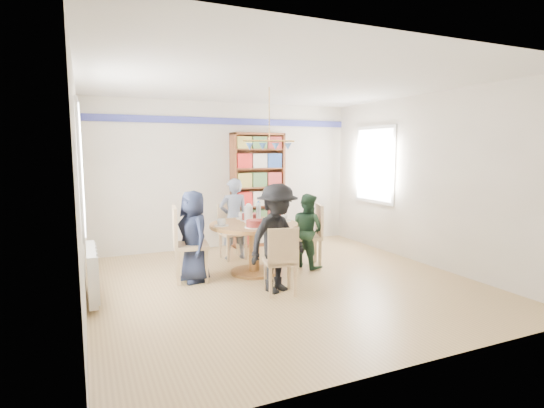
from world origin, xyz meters
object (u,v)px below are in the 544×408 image
radiator (92,273)px  dining_table (254,236)px  chair_far (231,228)px  person_far (234,219)px  bookshelf (258,191)px  chair_near (281,258)px  person_near (277,238)px  person_left (194,236)px  chair_right (312,232)px  chair_left (184,240)px  person_right (308,230)px

radiator → dining_table: 2.24m
dining_table → chair_far: size_ratio=1.43×
person_far → bookshelf: 1.17m
chair_near → bookshelf: (0.81, 2.78, 0.57)m
person_near → person_left: bearing=114.5°
person_near → bookshelf: size_ratio=0.65×
chair_right → person_near: bearing=-138.2°
person_left → person_near: 1.24m
bookshelf → person_left: bearing=-133.5°
chair_left → chair_near: chair_left is taller
radiator → person_right: 3.13m
chair_left → person_right: bearing=-1.5°
chair_right → person_left: bearing=-178.7°
chair_near → person_far: 1.99m
chair_right → person_right: (-0.11, -0.04, 0.04)m
dining_table → chair_far: chair_far is taller
chair_near → person_far: person_far is taller
dining_table → person_right: size_ratio=1.12×
person_right → person_left: bearing=70.5°
person_left → person_right: person_left is taller
chair_right → person_far: person_far is taller
radiator → person_far: person_far is taller
chair_right → person_near: person_near is taller
chair_near → person_left: person_left is taller
chair_left → person_near: (0.99, -0.92, 0.12)m
person_far → person_near: person_near is taller
chair_near → chair_right: bearing=46.0°
person_near → chair_near: bearing=-115.9°
chair_left → person_left: person_left is taller
chair_far → bookshelf: (0.78, 0.71, 0.55)m
radiator → person_near: bearing=-15.0°
chair_far → person_left: 1.38m
dining_table → bookshelf: 1.97m
person_left → bookshelf: bearing=124.3°
radiator → person_right: bearing=5.3°
person_near → person_right: bearing=23.0°
radiator → bookshelf: bookshelf is taller
dining_table → person_left: person_left is taller
chair_far → dining_table: bearing=-89.4°
chair_right → chair_near: (-1.04, -1.07, -0.05)m
person_far → chair_right: bearing=141.1°
chair_far → person_far: person_far is taller
chair_left → chair_right: size_ratio=1.08×
chair_right → chair_far: size_ratio=1.07×
chair_left → person_near: person_near is taller
chair_right → person_right: person_right is taller
person_left → person_right: 1.79m
chair_far → person_right: 1.38m
chair_near → person_far: bearing=88.6°
person_far → person_right: bearing=136.6°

